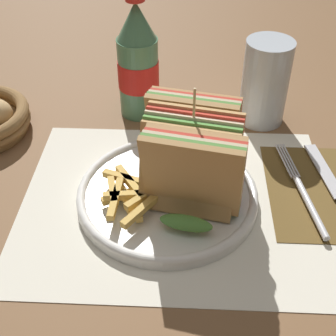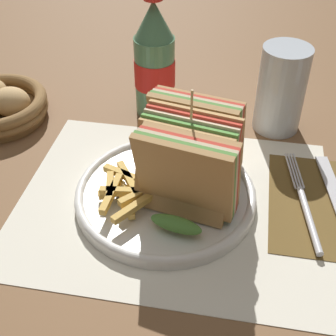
{
  "view_description": "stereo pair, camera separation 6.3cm",
  "coord_description": "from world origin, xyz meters",
  "px_view_note": "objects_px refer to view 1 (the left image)",
  "views": [
    {
      "loc": [
        0.03,
        -0.45,
        0.44
      ],
      "look_at": [
        0.01,
        0.03,
        0.04
      ],
      "focal_mm": 50.0,
      "sensor_mm": 36.0,
      "label": 1
    },
    {
      "loc": [
        0.1,
        -0.44,
        0.44
      ],
      "look_at": [
        0.01,
        0.03,
        0.04
      ],
      "focal_mm": 50.0,
      "sensor_mm": 36.0,
      "label": 2
    }
  ],
  "objects_px": {
    "knife": "(336,190)",
    "glass_near": "(264,88)",
    "club_sandwich": "(192,156)",
    "plate_main": "(167,194)",
    "fork": "(305,196)",
    "coke_bottle_near": "(138,63)"
  },
  "relations": [
    {
      "from": "club_sandwich",
      "to": "glass_near",
      "type": "relative_size",
      "value": 1.35
    },
    {
      "from": "coke_bottle_near",
      "to": "knife",
      "type": "bearing_deg",
      "value": -33.97
    },
    {
      "from": "plate_main",
      "to": "glass_near",
      "type": "relative_size",
      "value": 1.75
    },
    {
      "from": "knife",
      "to": "glass_near",
      "type": "distance_m",
      "value": 0.21
    },
    {
      "from": "glass_near",
      "to": "plate_main",
      "type": "bearing_deg",
      "value": -125.65
    },
    {
      "from": "knife",
      "to": "coke_bottle_near",
      "type": "height_order",
      "value": "coke_bottle_near"
    },
    {
      "from": "knife",
      "to": "coke_bottle_near",
      "type": "xyz_separation_m",
      "value": [
        -0.29,
        0.2,
        0.09
      ]
    },
    {
      "from": "fork",
      "to": "knife",
      "type": "height_order",
      "value": "fork"
    },
    {
      "from": "club_sandwich",
      "to": "coke_bottle_near",
      "type": "height_order",
      "value": "coke_bottle_near"
    },
    {
      "from": "coke_bottle_near",
      "to": "glass_near",
      "type": "height_order",
      "value": "coke_bottle_near"
    },
    {
      "from": "knife",
      "to": "coke_bottle_near",
      "type": "relative_size",
      "value": 0.94
    },
    {
      "from": "fork",
      "to": "knife",
      "type": "bearing_deg",
      "value": 10.09
    },
    {
      "from": "knife",
      "to": "coke_bottle_near",
      "type": "distance_m",
      "value": 0.36
    },
    {
      "from": "fork",
      "to": "glass_near",
      "type": "bearing_deg",
      "value": 91.91
    },
    {
      "from": "fork",
      "to": "coke_bottle_near",
      "type": "xyz_separation_m",
      "value": [
        -0.24,
        0.21,
        0.08
      ]
    },
    {
      "from": "plate_main",
      "to": "fork",
      "type": "xyz_separation_m",
      "value": [
        0.19,
        0.01,
        -0.0
      ]
    },
    {
      "from": "plate_main",
      "to": "coke_bottle_near",
      "type": "relative_size",
      "value": 1.14
    },
    {
      "from": "knife",
      "to": "glass_near",
      "type": "relative_size",
      "value": 1.44
    },
    {
      "from": "plate_main",
      "to": "fork",
      "type": "height_order",
      "value": "plate_main"
    },
    {
      "from": "fork",
      "to": "knife",
      "type": "distance_m",
      "value": 0.05
    },
    {
      "from": "club_sandwich",
      "to": "glass_near",
      "type": "height_order",
      "value": "club_sandwich"
    },
    {
      "from": "club_sandwich",
      "to": "knife",
      "type": "relative_size",
      "value": 0.94
    }
  ]
}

